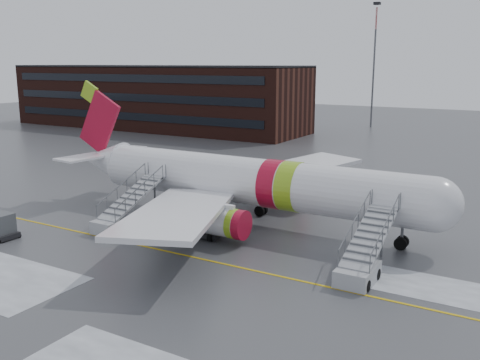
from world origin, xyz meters
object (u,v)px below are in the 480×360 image
Objects in this scene: airstair_aft at (120,216)px; uld_container at (1,227)px; airstair_fwd at (362,262)px; airliner at (242,181)px; pushback_tug at (201,228)px.

uld_container is at bearing -134.20° from airstair_aft.
airstair_fwd is at bearing 13.76° from uld_container.
airliner is 4.55× the size of airstair_fwd.
uld_container is at bearing -166.24° from airstair_fwd.
airstair_aft reaches higher than uld_container.
airstair_aft reaches higher than pushback_tug.
airliner is 14.02m from airstair_fwd.
airstair_aft is (-19.46, 0.00, 0.00)m from airstair_fwd.
pushback_tug is (-0.72, -4.92, -2.73)m from airliner.
airliner is at bearing 81.71° from pushback_tug.
airstair_aft is 8.73m from uld_container.
uld_container is at bearing -136.26° from airliner.
pushback_tug is (6.57, 1.62, -0.37)m from airstair_aft.
pushback_tug is 14.90m from uld_container.
pushback_tug is at bearing 31.90° from uld_container.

